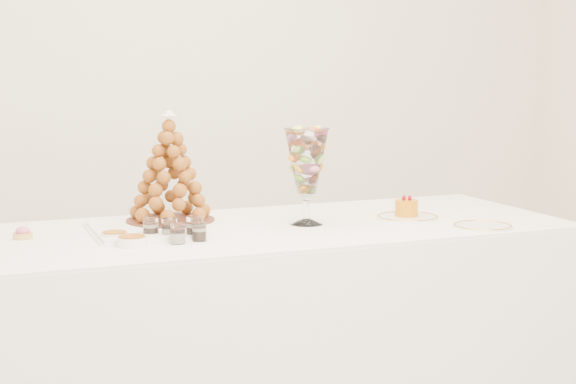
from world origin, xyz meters
name	(u,v)px	position (x,y,z in m)	size (l,w,h in m)	color
buffet_table	(268,338)	(0.03, 0.37, 0.42)	(2.25, 1.00, 0.84)	white
lace_tray	(173,228)	(-0.31, 0.41, 0.85)	(0.56, 0.42, 0.02)	white
macaron_vase	(307,162)	(0.18, 0.37, 1.07)	(0.16, 0.16, 0.35)	white
cake_plate	(407,218)	(0.58, 0.35, 0.85)	(0.24, 0.24, 0.01)	white
spare_plate	(483,227)	(0.75, 0.09, 0.84)	(0.21, 0.21, 0.01)	white
pink_tart	(23,234)	(-0.83, 0.43, 0.86)	(0.07, 0.07, 0.04)	tan
verrine_a	(151,228)	(-0.42, 0.29, 0.88)	(0.05, 0.05, 0.07)	white
verrine_b	(170,229)	(-0.36, 0.25, 0.88)	(0.05, 0.05, 0.07)	white
verrine_c	(195,228)	(-0.28, 0.23, 0.88)	(0.06, 0.06, 0.08)	white
verrine_d	(178,234)	(-0.35, 0.17, 0.87)	(0.05, 0.05, 0.07)	white
verrine_e	(199,232)	(-0.27, 0.19, 0.87)	(0.05, 0.05, 0.06)	white
ramekin_back	(115,237)	(-0.54, 0.29, 0.85)	(0.09, 0.09, 0.03)	white
ramekin_front	(132,241)	(-0.50, 0.18, 0.86)	(0.10, 0.10, 0.03)	white
croquembouche	(170,168)	(-0.30, 0.51, 1.05)	(0.32, 0.32, 0.40)	#612E19
mousse_cake	(407,208)	(0.58, 0.36, 0.88)	(0.09, 0.09, 0.08)	orange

